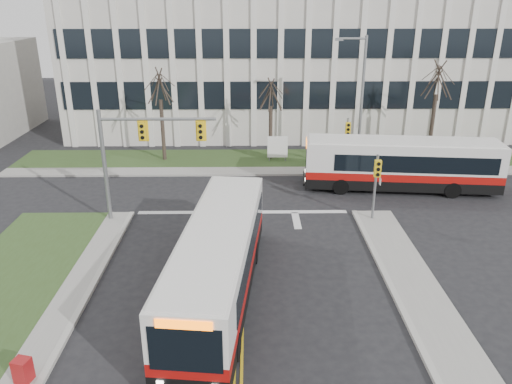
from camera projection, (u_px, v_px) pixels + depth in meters
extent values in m
plane|color=black|center=(240.00, 290.00, 21.07)|extent=(120.00, 120.00, 0.00)
cube|color=#9E9B93|center=(24.00, 374.00, 16.30)|extent=(1.20, 26.00, 0.14)
cube|color=#9E9B93|center=(465.00, 370.00, 16.48)|extent=(2.00, 26.00, 0.14)
cube|color=#9E9B93|center=(314.00, 171.00, 35.26)|extent=(44.00, 1.60, 0.14)
cube|color=#32481F|center=(310.00, 159.00, 37.87)|extent=(44.00, 5.00, 0.12)
cube|color=silver|center=(298.00, 60.00, 46.87)|extent=(40.00, 16.00, 12.00)
cylinder|color=slate|center=(105.00, 167.00, 26.55)|extent=(0.22, 0.22, 6.20)
cylinder|color=slate|center=(158.00, 119.00, 25.64)|extent=(6.00, 0.16, 0.16)
cube|color=yellow|center=(143.00, 131.00, 25.71)|extent=(0.34, 0.24, 0.92)
cube|color=yellow|center=(201.00, 131.00, 25.74)|extent=(0.34, 0.24, 0.92)
cylinder|color=slate|center=(375.00, 188.00, 26.98)|extent=(0.14, 0.14, 3.80)
cube|color=yellow|center=(378.00, 169.00, 26.36)|extent=(0.34, 0.24, 0.92)
cylinder|color=slate|center=(346.00, 145.00, 34.90)|extent=(0.14, 0.14, 3.80)
cube|color=yellow|center=(348.00, 129.00, 34.27)|extent=(0.34, 0.24, 0.92)
cylinder|color=slate|center=(361.00, 105.00, 34.58)|extent=(0.20, 0.20, 9.20)
cylinder|color=slate|center=(353.00, 38.00, 32.96)|extent=(1.80, 0.14, 0.14)
cube|color=slate|center=(339.00, 39.00, 32.97)|extent=(0.50, 0.25, 0.18)
cylinder|color=slate|center=(269.00, 156.00, 37.20)|extent=(0.08, 0.08, 1.00)
cylinder|color=slate|center=(285.00, 156.00, 37.22)|extent=(0.08, 0.08, 1.00)
cube|color=white|center=(278.00, 147.00, 36.95)|extent=(1.50, 0.12, 1.60)
cylinder|color=#42352B|center=(163.00, 131.00, 36.91)|extent=(0.28, 0.28, 4.62)
cylinder|color=#42352B|center=(271.00, 133.00, 37.29)|extent=(0.28, 0.28, 4.09)
cylinder|color=#42352B|center=(432.00, 128.00, 37.10)|extent=(0.28, 0.28, 4.95)
cube|color=maroon|center=(23.00, 372.00, 15.80)|extent=(0.60, 0.56, 0.95)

